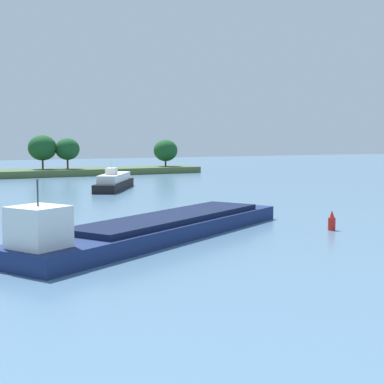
# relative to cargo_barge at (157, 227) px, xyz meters

# --- Properties ---
(treeline_island) EXTENTS (94.23, 11.00, 9.50)m
(treeline_island) POSITION_rel_cargo_barge_xyz_m (4.20, 88.00, 2.24)
(treeline_island) COLOR #4C6038
(treeline_island) RESTS_ON ground
(cargo_barge) EXTENTS (31.35, 20.80, 5.97)m
(cargo_barge) POSITION_rel_cargo_barge_xyz_m (0.00, 0.00, 0.00)
(cargo_barge) COLOR navy
(cargo_barge) RESTS_ON ground
(white_riverboat) EXTENTS (12.36, 16.61, 5.21)m
(white_riverboat) POSITION_rel_cargo_barge_xyz_m (13.86, 47.26, 0.27)
(white_riverboat) COLOR black
(white_riverboat) RESTS_ON ground
(channel_buoy_red) EXTENTS (0.70, 0.70, 1.90)m
(channel_buoy_red) POSITION_rel_cargo_barge_xyz_m (16.54, -3.56, -0.20)
(channel_buoy_red) COLOR red
(channel_buoy_red) RESTS_ON ground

